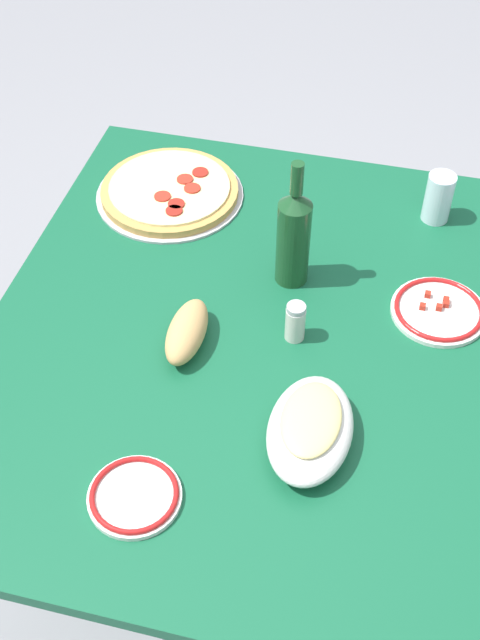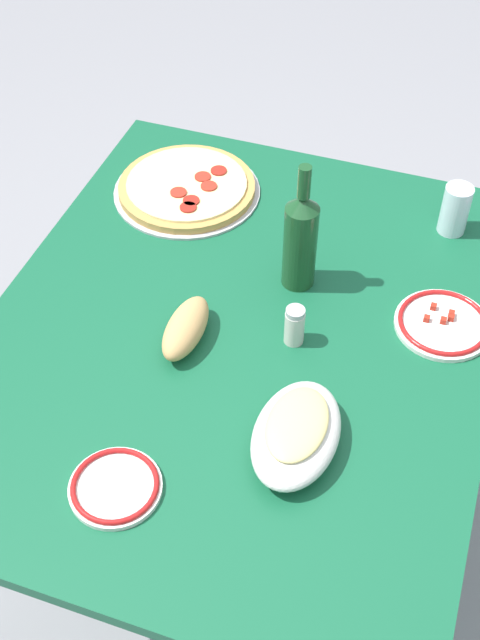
% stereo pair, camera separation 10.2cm
% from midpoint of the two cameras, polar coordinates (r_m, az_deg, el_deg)
% --- Properties ---
extents(ground_plane, '(8.00, 8.00, 0.00)m').
position_cam_midpoint_polar(ground_plane, '(2.28, 1.32, -13.75)').
color(ground_plane, gray).
rests_on(ground_plane, ground).
extents(dining_table, '(1.25, 1.01, 0.76)m').
position_cam_midpoint_polar(dining_table, '(1.76, 1.67, -3.39)').
color(dining_table, '#145938').
rests_on(dining_table, ground).
extents(pepperoni_pizza, '(0.35, 0.35, 0.03)m').
position_cam_midpoint_polar(pepperoni_pizza, '(1.99, -2.18, 9.03)').
color(pepperoni_pizza, '#B7B7BC').
rests_on(pepperoni_pizza, dining_table).
extents(baked_pasta_dish, '(0.24, 0.15, 0.08)m').
position_cam_midpoint_polar(baked_pasta_dish, '(1.46, 5.92, -7.75)').
color(baked_pasta_dish, white).
rests_on(baked_pasta_dish, dining_table).
extents(wine_bottle, '(0.07, 0.07, 0.30)m').
position_cam_midpoint_polar(wine_bottle, '(1.69, 5.91, 5.54)').
color(wine_bottle, '#194723').
rests_on(wine_bottle, dining_table).
extents(water_glass, '(0.06, 0.06, 0.12)m').
position_cam_midpoint_polar(water_glass, '(1.93, 16.07, 7.27)').
color(water_glass, silver).
rests_on(water_glass, dining_table).
extents(side_plate_near, '(0.16, 0.16, 0.02)m').
position_cam_midpoint_polar(side_plate_near, '(1.44, -6.54, -11.39)').
color(side_plate_near, white).
rests_on(side_plate_near, dining_table).
extents(side_plate_far, '(0.20, 0.20, 0.02)m').
position_cam_midpoint_polar(side_plate_far, '(1.73, 15.43, -0.28)').
color(side_plate_far, white).
rests_on(side_plate_far, dining_table).
extents(bread_loaf, '(0.17, 0.07, 0.07)m').
position_cam_midpoint_polar(bread_loaf, '(1.63, -1.96, -0.62)').
color(bread_loaf, tan).
rests_on(bread_loaf, dining_table).
extents(spice_shaker, '(0.04, 0.04, 0.09)m').
position_cam_midpoint_polar(spice_shaker, '(1.62, 5.57, -0.44)').
color(spice_shaker, silver).
rests_on(spice_shaker, dining_table).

